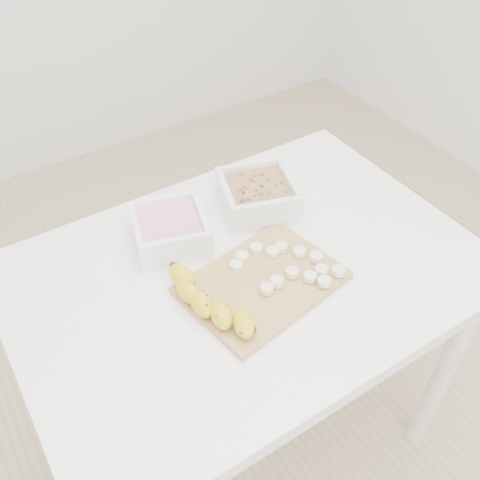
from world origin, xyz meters
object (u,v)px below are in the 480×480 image
bowl_granola (258,195)px  cutting_board (263,283)px  bowl_yogurt (170,229)px  banana (211,302)px  table (247,297)px

bowl_granola → cutting_board: bearing=-121.5°
bowl_yogurt → bowl_granola: bearing=-1.3°
bowl_yogurt → bowl_granola: (0.23, -0.01, 0.00)m
cutting_board → banana: 0.13m
table → cutting_board: 0.12m
table → cutting_board: cutting_board is taller
table → banana: 0.20m
cutting_board → bowl_granola: bearing=58.5°
table → bowl_granola: bowl_granola is taller
banana → bowl_yogurt: bearing=81.2°
bowl_yogurt → banana: bearing=-97.5°
table → banana: (-0.13, -0.07, 0.13)m
cutting_board → banana: bearing=-176.8°
table → banana: banana is taller
bowl_granola → table: bearing=-130.0°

